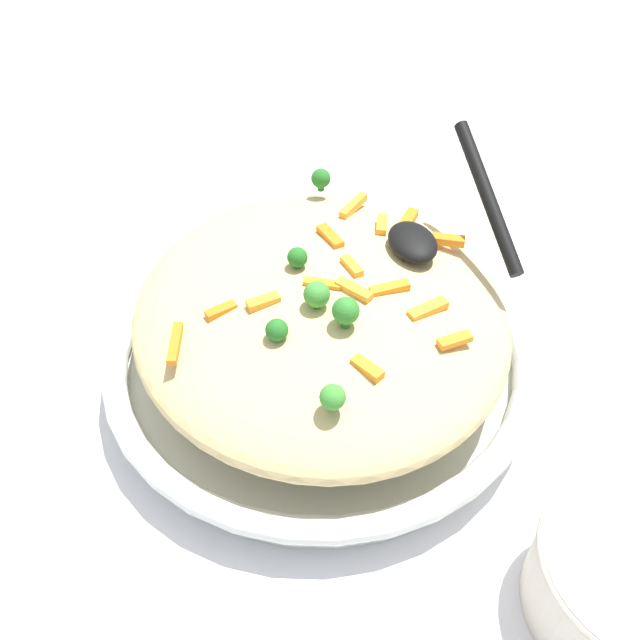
{
  "coord_description": "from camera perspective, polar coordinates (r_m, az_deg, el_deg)",
  "views": [
    {
      "loc": [
        0.4,
        -0.11,
        0.47
      ],
      "look_at": [
        0.0,
        0.0,
        0.07
      ],
      "focal_mm": 38.06,
      "sensor_mm": 36.0,
      "label": 1
    }
  ],
  "objects": [
    {
      "name": "carrot_piece_1",
      "position": [
        0.62,
        7.39,
        8.27
      ],
      "size": [
        0.03,
        0.03,
        0.01
      ],
      "primitive_type": "cube",
      "rotation": [
        0.0,
        0.0,
        5.61
      ],
      "color": "orange",
      "rests_on": "pasta_mound"
    },
    {
      "name": "carrot_piece_12",
      "position": [
        0.54,
        5.86,
        2.6
      ],
      "size": [
        0.01,
        0.03,
        0.01
      ],
      "primitive_type": "cube",
      "rotation": [
        0.0,
        0.0,
        1.64
      ],
      "color": "orange",
      "rests_on": "pasta_mound"
    },
    {
      "name": "broccoli_floret_0",
      "position": [
        0.66,
        0.07,
        11.8
      ],
      "size": [
        0.02,
        0.02,
        0.02
      ],
      "color": "#205B1C",
      "rests_on": "pasta_mound"
    },
    {
      "name": "carrot_piece_8",
      "position": [
        0.52,
        11.27,
        -1.67
      ],
      "size": [
        0.01,
        0.03,
        0.01
      ],
      "primitive_type": "cube",
      "rotation": [
        0.0,
        0.0,
        4.85
      ],
      "color": "orange",
      "rests_on": "pasta_mound"
    },
    {
      "name": "pasta_mound",
      "position": [
        0.57,
        0.0,
        0.73
      ],
      "size": [
        0.34,
        0.31,
        0.07
      ],
      "primitive_type": "ellipsoid",
      "color": "#D1BA7A",
      "rests_on": "serving_bowl"
    },
    {
      "name": "carrot_piece_3",
      "position": [
        0.56,
        2.69,
        4.47
      ],
      "size": [
        0.03,
        0.01,
        0.01
      ],
      "primitive_type": "cube",
      "rotation": [
        0.0,
        0.0,
        3.37
      ],
      "color": "orange",
      "rests_on": "pasta_mound"
    },
    {
      "name": "carrot_piece_10",
      "position": [
        0.53,
        -8.31,
        0.78
      ],
      "size": [
        0.02,
        0.03,
        0.01
      ],
      "primitive_type": "cube",
      "rotation": [
        0.0,
        0.0,
        1.89
      ],
      "color": "orange",
      "rests_on": "pasta_mound"
    },
    {
      "name": "broccoli_floret_5",
      "position": [
        0.56,
        -1.91,
        5.26
      ],
      "size": [
        0.02,
        0.02,
        0.02
      ],
      "color": "#205B1C",
      "rests_on": "pasta_mound"
    },
    {
      "name": "carrot_piece_2",
      "position": [
        0.51,
        -12.09,
        -1.92
      ],
      "size": [
        0.04,
        0.02,
        0.01
      ],
      "primitive_type": "cube",
      "rotation": [
        0.0,
        0.0,
        2.9
      ],
      "color": "orange",
      "rests_on": "pasta_mound"
    },
    {
      "name": "carrot_piece_0",
      "position": [
        0.61,
        5.21,
        7.93
      ],
      "size": [
        0.03,
        0.02,
        0.01
      ],
      "primitive_type": "cube",
      "rotation": [
        0.0,
        0.0,
        5.91
      ],
      "color": "orange",
      "rests_on": "pasta_mound"
    },
    {
      "name": "broccoli_floret_2",
      "position": [
        0.52,
        -0.28,
        2.15
      ],
      "size": [
        0.02,
        0.02,
        0.02
      ],
      "color": "#377928",
      "rests_on": "pasta_mound"
    },
    {
      "name": "carrot_piece_11",
      "position": [
        0.61,
        10.7,
        6.63
      ],
      "size": [
        0.02,
        0.03,
        0.01
      ],
      "primitive_type": "cube",
      "rotation": [
        0.0,
        0.0,
        1.12
      ],
      "color": "orange",
      "rests_on": "pasta_mound"
    },
    {
      "name": "carrot_piece_9",
      "position": [
        0.53,
        -4.79,
        1.52
      ],
      "size": [
        0.01,
        0.03,
        0.01
      ],
      "primitive_type": "cube",
      "rotation": [
        0.0,
        0.0,
        1.78
      ],
      "color": "orange",
      "rests_on": "pasta_mound"
    },
    {
      "name": "carrot_piece_14",
      "position": [
        0.54,
        2.87,
        2.56
      ],
      "size": [
        0.03,
        0.03,
        0.01
      ],
      "primitive_type": "cube",
      "rotation": [
        0.0,
        0.0,
        3.78
      ],
      "color": "orange",
      "rests_on": "pasta_mound"
    },
    {
      "name": "ground_plane",
      "position": [
        0.63,
        0.0,
        -4.54
      ],
      "size": [
        2.4,
        2.4,
        0.0
      ],
      "primitive_type": "plane",
      "color": "silver"
    },
    {
      "name": "carrot_piece_6",
      "position": [
        0.59,
        0.86,
        6.97
      ],
      "size": [
        0.03,
        0.02,
        0.01
      ],
      "primitive_type": "cube",
      "rotation": [
        0.0,
        0.0,
        0.25
      ],
      "color": "orange",
      "rests_on": "pasta_mound"
    },
    {
      "name": "broccoli_floret_3",
      "position": [
        0.46,
        1.07,
        -6.52
      ],
      "size": [
        0.02,
        0.02,
        0.02
      ],
      "color": "#377928",
      "rests_on": "pasta_mound"
    },
    {
      "name": "broccoli_floret_4",
      "position": [
        0.5,
        2.18,
        0.74
      ],
      "size": [
        0.02,
        0.02,
        0.03
      ],
      "color": "#296820",
      "rests_on": "pasta_mound"
    },
    {
      "name": "carrot_piece_5",
      "position": [
        0.64,
        2.81,
        9.55
      ],
      "size": [
        0.03,
        0.03,
        0.01
      ],
      "primitive_type": "cube",
      "rotation": [
        0.0,
        0.0,
        5.46
      ],
      "color": "orange",
      "rests_on": "pasta_mound"
    },
    {
      "name": "broccoli_floret_1",
      "position": [
        0.5,
        -3.65,
        -0.87
      ],
      "size": [
        0.02,
        0.02,
        0.02
      ],
      "color": "#205B1C",
      "rests_on": "pasta_mound"
    },
    {
      "name": "carrot_piece_13",
      "position": [
        0.53,
        9.04,
        0.87
      ],
      "size": [
        0.02,
        0.04,
        0.01
      ],
      "primitive_type": "cube",
      "rotation": [
        0.0,
        0.0,
        1.86
      ],
      "color": "orange",
      "rests_on": "pasta_mound"
    },
    {
      "name": "serving_spoon",
      "position": [
        0.59,
        9.89,
        7.73
      ],
      "size": [
        0.13,
        0.09,
        0.08
      ],
      "color": "black",
      "rests_on": "pasta_mound"
    },
    {
      "name": "companion_bowl",
      "position": [
        0.52,
        25.08,
        -19.33
      ],
      "size": [
        0.14,
        0.14,
        0.07
      ],
      "color": "beige",
      "rests_on": "ground_plane"
    },
    {
      "name": "carrot_piece_4",
      "position": [
        0.49,
        3.98,
        -4.05
      ],
      "size": [
        0.03,
        0.02,
        0.01
      ],
      "primitive_type": "cube",
      "rotation": [
        0.0,
        0.0,
        3.66
      ],
      "color": "orange",
      "rests_on": "pasta_mound"
    },
    {
      "name": "carrot_piece_7",
      "position": [
        0.54,
        0.39,
        3.04
      ],
      "size": [
        0.02,
        0.03,
        0.01
      ],
      "primitive_type": "cube",
      "rotation": [
        0.0,
        0.0,
        1.09
      ],
      "color": "orange",
      "rests_on": "pasta_mound"
    },
    {
      "name": "serving_bowl",
      "position": [
        0.61,
        0.0,
        -2.94
      ],
      "size": [
        0.38,
        0.38,
        0.05
      ],
      "color": "silver",
      "rests_on": "ground_plane"
    }
  ]
}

